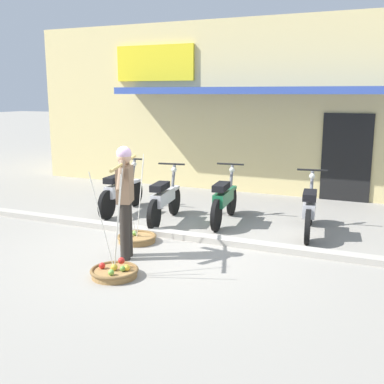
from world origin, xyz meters
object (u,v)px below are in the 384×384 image
at_px(fruit_basket_left_side, 115,271).
at_px(motorcycle_second_in_row, 164,199).
at_px(motorcycle_end_of_row, 310,209).
at_px(fruit_basket_right_side, 137,238).
at_px(motorcycle_nearest_shop, 121,191).
at_px(fruit_vendor, 125,195).
at_px(motorcycle_third_in_row, 224,200).

height_order(fruit_basket_left_side, motorcycle_second_in_row, fruit_basket_left_side).
distance_m(motorcycle_second_in_row, motorcycle_end_of_row, 2.70).
distance_m(fruit_basket_right_side, motorcycle_nearest_shop, 2.12).
bearing_deg(motorcycle_nearest_shop, fruit_basket_left_side, -59.40).
bearing_deg(fruit_basket_left_side, fruit_vendor, 109.09).
height_order(fruit_basket_right_side, motorcycle_end_of_row, fruit_basket_right_side).
xyz_separation_m(motorcycle_second_in_row, motorcycle_end_of_row, (2.68, 0.35, 0.00)).
bearing_deg(motorcycle_second_in_row, fruit_basket_right_side, -84.16).
height_order(fruit_vendor, motorcycle_end_of_row, fruit_vendor).
distance_m(fruit_vendor, motorcycle_third_in_row, 2.60).
relative_size(fruit_vendor, motorcycle_third_in_row, 0.93).
height_order(fruit_vendor, motorcycle_third_in_row, fruit_vendor).
distance_m(fruit_basket_left_side, motorcycle_nearest_shop, 3.60).
xyz_separation_m(motorcycle_second_in_row, motorcycle_third_in_row, (1.05, 0.45, 0.00)).
bearing_deg(motorcycle_nearest_shop, fruit_basket_right_side, -50.95).
height_order(fruit_basket_left_side, motorcycle_end_of_row, fruit_basket_left_side).
bearing_deg(motorcycle_second_in_row, fruit_vendor, -79.14).
bearing_deg(motorcycle_second_in_row, motorcycle_nearest_shop, 164.21).
bearing_deg(fruit_vendor, fruit_basket_right_side, 109.27).
bearing_deg(fruit_basket_right_side, motorcycle_nearest_shop, 129.05).
relative_size(fruit_basket_left_side, fruit_basket_right_side, 1.00).
distance_m(motorcycle_nearest_shop, motorcycle_second_in_row, 1.23).
bearing_deg(motorcycle_second_in_row, motorcycle_end_of_row, 7.41).
relative_size(fruit_basket_right_side, motorcycle_nearest_shop, 0.80).
height_order(motorcycle_second_in_row, motorcycle_third_in_row, same).
bearing_deg(motorcycle_nearest_shop, motorcycle_third_in_row, 2.95).
bearing_deg(motorcycle_end_of_row, motorcycle_third_in_row, 176.45).
relative_size(motorcycle_nearest_shop, motorcycle_third_in_row, 1.00).
bearing_deg(motorcycle_end_of_row, motorcycle_second_in_row, -172.59).
xyz_separation_m(fruit_basket_left_side, motorcycle_nearest_shop, (-1.82, 3.08, 0.38)).
height_order(motorcycle_nearest_shop, motorcycle_third_in_row, same).
relative_size(fruit_basket_left_side, motorcycle_second_in_row, 0.80).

